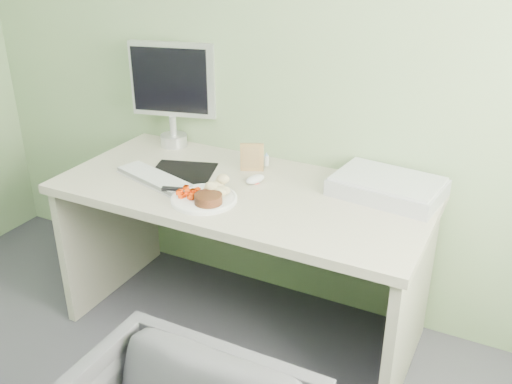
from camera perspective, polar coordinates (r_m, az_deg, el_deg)
The scene contains 14 objects.
wall_back at distance 2.58m, azimuth 2.56°, elevation 16.27°, with size 3.50×3.50×0.00m, color #85A070.
desk at distance 2.52m, azimuth -1.35°, elevation -3.34°, with size 1.60×0.75×0.73m.
plate at distance 2.33m, azimuth -5.21°, elevation -0.71°, with size 0.27×0.27×0.01m, color white.
steak at distance 2.27m, azimuth -4.80°, elevation -0.68°, with size 0.11×0.11×0.04m, color black.
potato_pile at distance 2.34m, azimuth -3.81°, elevation 0.48°, with size 0.11×0.08×0.06m, color #A98A52.
carrot_heap at distance 2.33m, azimuth -6.75°, elevation 0.09°, with size 0.07×0.06×0.05m, color #E63704.
steak_knife at distance 2.37m, azimuth -7.49°, elevation 0.18°, with size 0.23×0.09×0.02m.
mousepad at distance 2.61m, azimuth -7.34°, elevation 2.02°, with size 0.28×0.24×0.00m, color black.
keyboard at distance 2.54m, azimuth -10.17°, elevation 1.45°, with size 0.39×0.12×0.02m, color white.
computer_mouse at distance 2.47m, azimuth -0.08°, elevation 1.29°, with size 0.05×0.10×0.03m, color white.
photo_frame at distance 2.58m, azimuth -0.40°, elevation 3.49°, with size 0.11×0.01×0.13m, color olive.
eyedrop_bottle at distance 2.65m, azimuth 1.04°, elevation 3.26°, with size 0.02×0.02×0.07m.
scanner at distance 2.42m, azimuth 13.00°, elevation 0.43°, with size 0.44×0.29×0.07m, color #B2B4B9.
monitor at distance 2.86m, azimuth -8.32°, elevation 10.19°, with size 0.42×0.16×0.51m.
Camera 1 is at (1.05, -0.32, 1.75)m, focal length 40.00 mm.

